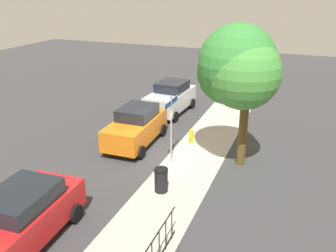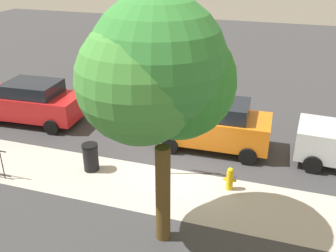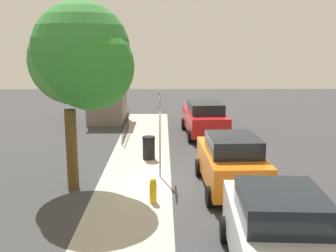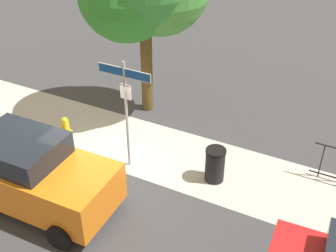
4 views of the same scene
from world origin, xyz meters
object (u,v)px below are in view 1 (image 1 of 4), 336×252
fire_hydrant (191,136)px  car_red (19,220)px  car_silver (171,98)px  shade_tree (237,69)px  trash_bin (161,180)px  car_orange (136,126)px  street_sign (171,117)px

fire_hydrant → car_red: bearing=-15.5°
car_silver → fire_hydrant: 4.86m
shade_tree → fire_hydrant: (-1.54, -2.37, -3.98)m
car_silver → trash_bin: 9.26m
car_silver → car_red: (13.20, 0.15, -0.05)m
car_red → car_silver: bearing=177.6°
car_silver → car_orange: 5.08m
car_orange → fire_hydrant: 2.86m
shade_tree → car_orange: size_ratio=1.46×
street_sign → shade_tree: bearing=108.1°
car_orange → car_red: (8.12, 0.05, -0.03)m
fire_hydrant → trash_bin: bearing=3.6°
street_sign → fire_hydrant: street_sign is taller
fire_hydrant → street_sign: bearing=-4.8°
street_sign → car_red: bearing=-19.0°
car_silver → car_red: car_silver is taller
car_silver → fire_hydrant: car_silver is taller
shade_tree → car_orange: shade_tree is taller
car_silver → fire_hydrant: bearing=37.2°
street_sign → car_orange: 3.01m
trash_bin → car_orange: bearing=-141.8°
shade_tree → fire_hydrant: shade_tree is taller
street_sign → car_silver: bearing=-158.7°
fire_hydrant → trash_bin: trash_bin is taller
street_sign → car_orange: (-1.30, -2.39, -1.29)m
car_orange → car_silver: bearing=179.5°
shade_tree → car_orange: bearing=-95.4°
car_red → street_sign: bearing=158.0°
car_orange → car_red: size_ratio=0.90×
street_sign → car_red: street_sign is taller
fire_hydrant → trash_bin: 4.76m
fire_hydrant → car_orange: bearing=-67.6°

